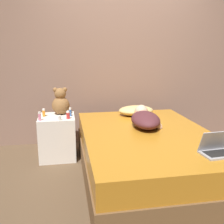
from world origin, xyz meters
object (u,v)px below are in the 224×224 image
at_px(person_lying, 145,118).
at_px(teddy_bear, 61,103).
at_px(pillow, 136,110).
at_px(bottle_white, 60,118).
at_px(laptop, 218,149).
at_px(bottle_red, 68,115).
at_px(bottle_blue, 70,112).
at_px(bottle_orange, 44,113).
at_px(bottle_pink, 40,116).

xyz_separation_m(person_lying, teddy_bear, (-0.98, 0.58, 0.11)).
bearing_deg(pillow, bottle_white, -166.10).
distance_m(person_lying, bottle_white, 1.03).
bearing_deg(laptop, pillow, 98.68).
bearing_deg(pillow, bottle_red, -168.58).
bearing_deg(bottle_white, bottle_blue, 56.60).
bearing_deg(person_lying, pillow, 95.60).
relative_size(laptop, teddy_bear, 0.92).
relative_size(pillow, bottle_red, 4.84).
bearing_deg(bottle_red, laptop, -45.28).
xyz_separation_m(bottle_blue, bottle_white, (-0.13, -0.20, -0.02)).
xyz_separation_m(pillow, bottle_orange, (-1.23, -0.02, 0.02)).
relative_size(laptop, bottle_pink, 3.04).
bearing_deg(pillow, bottle_blue, -176.56).
relative_size(person_lying, bottle_pink, 7.13).
relative_size(person_lying, bottle_red, 7.85).
bearing_deg(bottle_white, teddy_bear, 88.10).
distance_m(pillow, laptop, 1.50).
relative_size(pillow, person_lying, 0.62).
relative_size(pillow, laptop, 1.44).
bearing_deg(pillow, laptop, -76.96).
xyz_separation_m(bottle_orange, bottle_pink, (-0.03, -0.20, 0.00)).
relative_size(bottle_white, bottle_red, 0.64).
height_order(laptop, bottle_white, laptop).
relative_size(bottle_blue, bottle_orange, 1.08).
bearing_deg(laptop, bottle_blue, 126.83).
distance_m(bottle_blue, bottle_orange, 0.34).
bearing_deg(bottle_red, bottle_orange, 150.75).
xyz_separation_m(bottle_orange, bottle_red, (0.31, -0.17, -0.00)).
relative_size(pillow, bottle_pink, 4.40).
height_order(pillow, bottle_blue, bottle_blue).
height_order(pillow, bottle_white, pillow).
bearing_deg(teddy_bear, person_lying, -30.47).
bearing_deg(bottle_red, person_lying, -19.44).
bearing_deg(bottle_red, bottle_white, -146.38).
bearing_deg(bottle_orange, laptop, -42.68).
distance_m(laptop, bottle_pink, 2.02).
bearing_deg(bottle_blue, pillow, 3.44).
bearing_deg(person_lying, laptop, -60.57).
bearing_deg(bottle_white, bottle_red, 33.62).
bearing_deg(bottle_blue, person_lying, -27.42).
distance_m(teddy_bear, bottle_blue, 0.21).
height_order(bottle_orange, bottle_white, bottle_orange).
xyz_separation_m(pillow, bottle_red, (-0.92, -0.19, 0.02)).
bearing_deg(bottle_pink, bottle_white, -8.85).
xyz_separation_m(bottle_red, bottle_pink, (-0.34, -0.03, 0.00)).
relative_size(bottle_orange, bottle_pink, 0.93).
height_order(teddy_bear, bottle_white, teddy_bear).
height_order(teddy_bear, bottle_pink, teddy_bear).
bearing_deg(teddy_bear, bottle_pink, -130.49).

